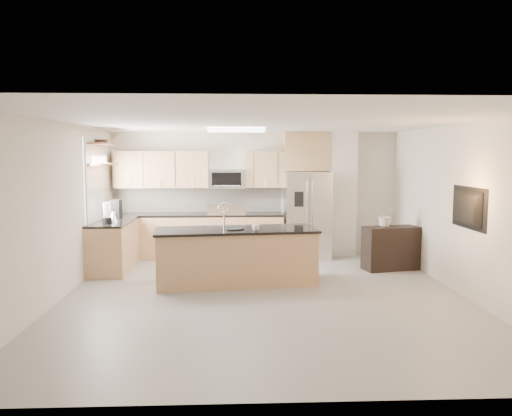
{
  "coord_description": "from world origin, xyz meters",
  "views": [
    {
      "loc": [
        -0.43,
        -7.31,
        2.11
      ],
      "look_at": [
        -0.06,
        1.3,
        1.2
      ],
      "focal_mm": 35.0,
      "sensor_mm": 36.0,
      "label": 1
    }
  ],
  "objects_px": {
    "credenza": "(391,248)",
    "flower_vase": "(386,210)",
    "range": "(227,235)",
    "island": "(236,256)",
    "television": "(463,208)",
    "microwave": "(227,179)",
    "bowl": "(102,141)",
    "kettle": "(113,216)",
    "platter": "(234,229)",
    "refrigerator": "(307,215)",
    "blender": "(107,215)",
    "coffee_maker": "(116,210)",
    "cup": "(256,228)"
  },
  "relations": [
    {
      "from": "kettle",
      "to": "television",
      "type": "distance_m",
      "value": 5.86
    },
    {
      "from": "range",
      "to": "television",
      "type": "distance_m",
      "value": 4.78
    },
    {
      "from": "refrigerator",
      "to": "flower_vase",
      "type": "bearing_deg",
      "value": -40.26
    },
    {
      "from": "platter",
      "to": "bowl",
      "type": "height_order",
      "value": "bowl"
    },
    {
      "from": "island",
      "to": "kettle",
      "type": "distance_m",
      "value": 2.45
    },
    {
      "from": "range",
      "to": "coffee_maker",
      "type": "height_order",
      "value": "coffee_maker"
    },
    {
      "from": "platter",
      "to": "flower_vase",
      "type": "height_order",
      "value": "flower_vase"
    },
    {
      "from": "refrigerator",
      "to": "island",
      "type": "relative_size",
      "value": 0.65
    },
    {
      "from": "microwave",
      "to": "bowl",
      "type": "bearing_deg",
      "value": -154.54
    },
    {
      "from": "microwave",
      "to": "kettle",
      "type": "xyz_separation_m",
      "value": [
        -2.02,
        -1.36,
        -0.61
      ]
    },
    {
      "from": "flower_vase",
      "to": "refrigerator",
      "type": "bearing_deg",
      "value": 139.74
    },
    {
      "from": "blender",
      "to": "coffee_maker",
      "type": "height_order",
      "value": "blender"
    },
    {
      "from": "range",
      "to": "bowl",
      "type": "relative_size",
      "value": 3.22
    },
    {
      "from": "microwave",
      "to": "credenza",
      "type": "distance_m",
      "value": 3.56
    },
    {
      "from": "refrigerator",
      "to": "coffee_maker",
      "type": "relative_size",
      "value": 5.07
    },
    {
      "from": "range",
      "to": "blender",
      "type": "height_order",
      "value": "blender"
    },
    {
      "from": "range",
      "to": "island",
      "type": "bearing_deg",
      "value": -85.01
    },
    {
      "from": "refrigerator",
      "to": "platter",
      "type": "xyz_separation_m",
      "value": [
        -1.51,
        -2.12,
        0.03
      ]
    },
    {
      "from": "refrigerator",
      "to": "blender",
      "type": "distance_m",
      "value": 4.0
    },
    {
      "from": "credenza",
      "to": "bowl",
      "type": "distance_m",
      "value": 5.67
    },
    {
      "from": "television",
      "to": "refrigerator",
      "type": "bearing_deg",
      "value": 31.04
    },
    {
      "from": "island",
      "to": "flower_vase",
      "type": "relative_size",
      "value": 4.51
    },
    {
      "from": "refrigerator",
      "to": "blender",
      "type": "bearing_deg",
      "value": -159.32
    },
    {
      "from": "platter",
      "to": "cup",
      "type": "bearing_deg",
      "value": -27.63
    },
    {
      "from": "blender",
      "to": "flower_vase",
      "type": "relative_size",
      "value": 0.62
    },
    {
      "from": "refrigerator",
      "to": "flower_vase",
      "type": "relative_size",
      "value": 2.94
    },
    {
      "from": "flower_vase",
      "to": "television",
      "type": "xyz_separation_m",
      "value": [
        0.55,
        -1.97,
        0.24
      ]
    },
    {
      "from": "cup",
      "to": "flower_vase",
      "type": "bearing_deg",
      "value": 25.85
    },
    {
      "from": "microwave",
      "to": "island",
      "type": "distance_m",
      "value": 2.53
    },
    {
      "from": "island",
      "to": "television",
      "type": "distance_m",
      "value": 3.59
    },
    {
      "from": "range",
      "to": "microwave",
      "type": "relative_size",
      "value": 1.5
    },
    {
      "from": "island",
      "to": "credenza",
      "type": "bearing_deg",
      "value": 10.7
    },
    {
      "from": "microwave",
      "to": "coffee_maker",
      "type": "bearing_deg",
      "value": -157.95
    },
    {
      "from": "range",
      "to": "coffee_maker",
      "type": "xyz_separation_m",
      "value": [
        -2.1,
        -0.72,
        0.61
      ]
    },
    {
      "from": "credenza",
      "to": "flower_vase",
      "type": "distance_m",
      "value": 0.72
    },
    {
      "from": "range",
      "to": "kettle",
      "type": "relative_size",
      "value": 4.94
    },
    {
      "from": "refrigerator",
      "to": "blender",
      "type": "relative_size",
      "value": 4.74
    },
    {
      "from": "refrigerator",
      "to": "credenza",
      "type": "height_order",
      "value": "refrigerator"
    },
    {
      "from": "bowl",
      "to": "range",
      "type": "bearing_deg",
      "value": 22.82
    },
    {
      "from": "microwave",
      "to": "television",
      "type": "distance_m",
      "value": 4.79
    },
    {
      "from": "cup",
      "to": "credenza",
      "type": "bearing_deg",
      "value": 23.58
    },
    {
      "from": "credenza",
      "to": "platter",
      "type": "height_order",
      "value": "platter"
    },
    {
      "from": "platter",
      "to": "bowl",
      "type": "relative_size",
      "value": 0.92
    },
    {
      "from": "range",
      "to": "blender",
      "type": "relative_size",
      "value": 3.04
    },
    {
      "from": "island",
      "to": "television",
      "type": "height_order",
      "value": "television"
    },
    {
      "from": "coffee_maker",
      "to": "bowl",
      "type": "xyz_separation_m",
      "value": [
        -0.15,
        -0.22,
        1.29
      ]
    },
    {
      "from": "platter",
      "to": "bowl",
      "type": "bearing_deg",
      "value": 153.18
    },
    {
      "from": "microwave",
      "to": "credenza",
      "type": "relative_size",
      "value": 0.76
    },
    {
      "from": "television",
      "to": "flower_vase",
      "type": "bearing_deg",
      "value": 15.49
    },
    {
      "from": "refrigerator",
      "to": "cup",
      "type": "height_order",
      "value": "refrigerator"
    }
  ]
}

